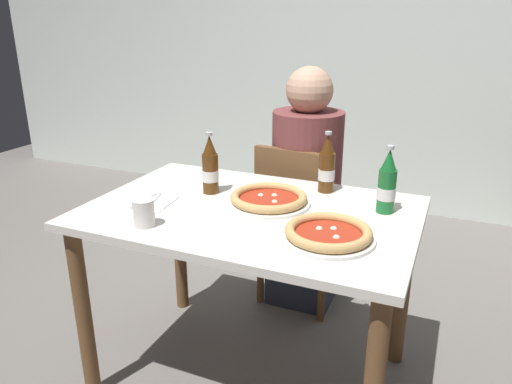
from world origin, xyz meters
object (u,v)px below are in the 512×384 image
at_px(pizza_marinara_far, 328,234).
at_px(napkin_with_cutlery, 147,202).
at_px(dining_table_main, 251,237).
at_px(beer_bottle_left, 210,168).
at_px(pizza_margherita_near, 269,199).
at_px(paper_cup, 144,213).
at_px(chair_behind_table, 300,217).
at_px(beer_bottle_center, 387,185).
at_px(diner_seated, 306,195).
at_px(beer_bottle_right, 327,167).

relative_size(pizza_marinara_far, napkin_with_cutlery, 1.50).
bearing_deg(dining_table_main, beer_bottle_left, 155.15).
xyz_separation_m(pizza_margherita_near, paper_cup, (-0.31, -0.35, 0.03)).
bearing_deg(chair_behind_table, beer_bottle_center, 142.57).
height_order(pizza_margherita_near, pizza_marinara_far, same).
height_order(chair_behind_table, beer_bottle_left, beer_bottle_left).
bearing_deg(pizza_marinara_far, dining_table_main, 156.70).
xyz_separation_m(beer_bottle_center, napkin_with_cutlery, (-0.84, -0.27, -0.10)).
height_order(beer_bottle_left, paper_cup, beer_bottle_left).
bearing_deg(napkin_with_cutlery, dining_table_main, 14.54).
distance_m(pizza_margherita_near, pizza_marinara_far, 0.36).
xyz_separation_m(beer_bottle_left, paper_cup, (-0.05, -0.38, -0.06)).
height_order(dining_table_main, beer_bottle_center, beer_bottle_center).
height_order(diner_seated, pizza_margherita_near, diner_seated).
relative_size(dining_table_main, napkin_with_cutlery, 6.01).
height_order(chair_behind_table, pizza_marinara_far, chair_behind_table).
bearing_deg(dining_table_main, chair_behind_table, 90.12).
distance_m(beer_bottle_left, beer_bottle_right, 0.46).
xyz_separation_m(dining_table_main, diner_seated, (0.01, 0.66, -0.05)).
bearing_deg(paper_cup, beer_bottle_center, 31.79).
bearing_deg(paper_cup, beer_bottle_right, 51.13).
bearing_deg(beer_bottle_left, diner_seated, 67.91).
relative_size(napkin_with_cutlery, paper_cup, 2.10).
distance_m(chair_behind_table, diner_seated, 0.11).
distance_m(chair_behind_table, beer_bottle_center, 0.74).
distance_m(chair_behind_table, beer_bottle_right, 0.53).
bearing_deg(dining_table_main, pizza_margherita_near, 58.73).
relative_size(chair_behind_table, napkin_with_cutlery, 4.25).
xyz_separation_m(dining_table_main, beer_bottle_right, (0.20, 0.30, 0.22)).
bearing_deg(napkin_with_cutlery, beer_bottle_right, 34.18).
height_order(pizza_margherita_near, beer_bottle_left, beer_bottle_left).
height_order(pizza_margherita_near, beer_bottle_right, beer_bottle_right).
distance_m(diner_seated, beer_bottle_left, 0.66).
bearing_deg(pizza_marinara_far, pizza_margherita_near, 143.53).
bearing_deg(chair_behind_table, dining_table_main, 96.70).
distance_m(dining_table_main, napkin_with_cutlery, 0.41).
bearing_deg(dining_table_main, paper_cup, -133.39).
bearing_deg(beer_bottle_center, paper_cup, -148.21).
distance_m(chair_behind_table, pizza_margherita_near, 0.61).
bearing_deg(beer_bottle_center, pizza_marinara_far, -112.16).
xyz_separation_m(dining_table_main, beer_bottle_center, (0.46, 0.17, 0.22)).
xyz_separation_m(beer_bottle_left, beer_bottle_right, (0.42, 0.20, 0.00)).
relative_size(beer_bottle_center, beer_bottle_right, 1.00).
height_order(pizza_marinara_far, paper_cup, paper_cup).
distance_m(pizza_margherita_near, beer_bottle_right, 0.29).
relative_size(chair_behind_table, pizza_marinara_far, 2.85).
relative_size(pizza_margherita_near, paper_cup, 3.29).
distance_m(beer_bottle_left, paper_cup, 0.39).
height_order(dining_table_main, beer_bottle_left, beer_bottle_left).
xyz_separation_m(dining_table_main, chair_behind_table, (-0.00, 0.61, -0.15)).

